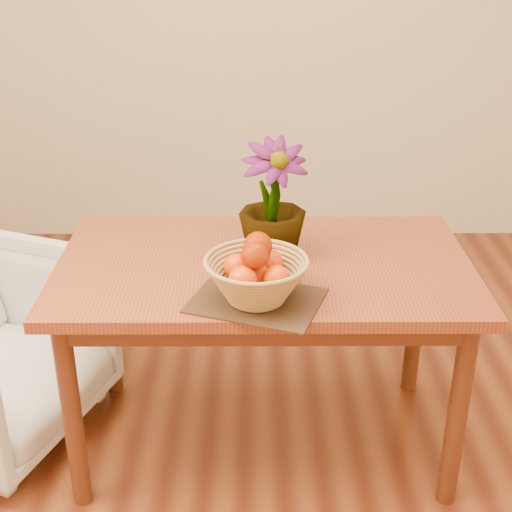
{
  "coord_description": "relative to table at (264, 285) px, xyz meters",
  "views": [
    {
      "loc": [
        -0.04,
        -1.87,
        1.8
      ],
      "look_at": [
        -0.03,
        0.03,
        0.9
      ],
      "focal_mm": 50.0,
      "sensor_mm": 36.0,
      "label": 1
    }
  ],
  "objects": [
    {
      "name": "floor",
      "position": [
        0.0,
        -0.3,
        -0.66
      ],
      "size": [
        4.5,
        4.5,
        0.0
      ],
      "primitive_type": "plane",
      "color": "brown",
      "rests_on": "ground"
    },
    {
      "name": "orange_pile",
      "position": [
        -0.03,
        -0.27,
        0.22
      ],
      "size": [
        0.2,
        0.2,
        0.15
      ],
      "rotation": [
        0.0,
        0.0,
        0.37
      ],
      "color": "#ED3203",
      "rests_on": "wicker_basket"
    },
    {
      "name": "table",
      "position": [
        0.0,
        0.0,
        0.0
      ],
      "size": [
        1.4,
        0.8,
        0.75
      ],
      "color": "brown",
      "rests_on": "floor"
    },
    {
      "name": "wall_back",
      "position": [
        0.0,
        1.95,
        0.69
      ],
      "size": [
        4.0,
        0.02,
        2.7
      ],
      "primitive_type": "cube",
      "color": "beige",
      "rests_on": "floor"
    },
    {
      "name": "placemat",
      "position": [
        -0.03,
        -0.27,
        0.09
      ],
      "size": [
        0.45,
        0.4,
        0.01
      ],
      "primitive_type": "cube",
      "rotation": [
        0.0,
        0.0,
        -0.34
      ],
      "color": "#392415",
      "rests_on": "table"
    },
    {
      "name": "wicker_basket",
      "position": [
        -0.03,
        -0.27,
        0.16
      ],
      "size": [
        0.32,
        0.32,
        0.13
      ],
      "color": "#B8854D",
      "rests_on": "placemat"
    },
    {
      "name": "potted_plant",
      "position": [
        0.03,
        0.04,
        0.29
      ],
      "size": [
        0.27,
        0.27,
        0.4
      ],
      "primitive_type": "imported",
      "rotation": [
        0.0,
        0.0,
        0.21
      ],
      "color": "#164513",
      "rests_on": "table"
    }
  ]
}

